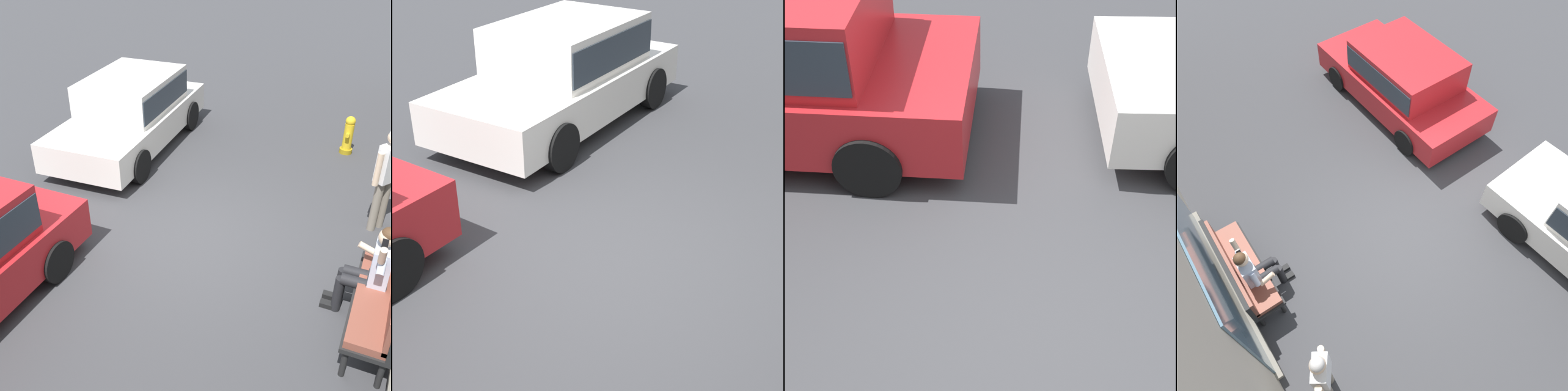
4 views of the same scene
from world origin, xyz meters
The scene contains 2 objects.
ground_plane centered at (0.00, 0.00, 0.00)m, with size 60.00×60.00×0.00m, color #38383A.
parked_car_near centered at (-2.57, -2.56, 0.82)m, with size 4.31×2.07×1.51m.
Camera 2 is at (4.16, 2.60, 3.49)m, focal length 55.00 mm.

